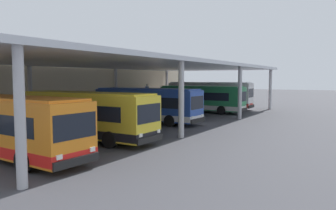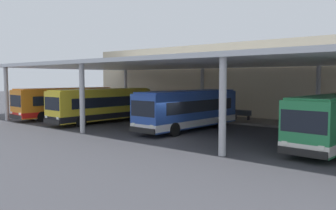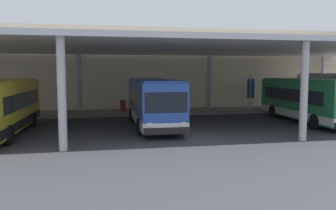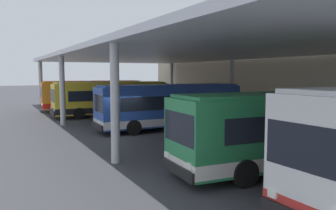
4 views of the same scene
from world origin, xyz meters
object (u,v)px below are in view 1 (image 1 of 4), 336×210
(bus_nearest_bay, at_px, (7,126))
(bench_waiting, at_px, (89,111))
(bus_middle_bay, at_px, (147,105))
(trash_bin, at_px, (74,112))
(bus_far_bay, at_px, (201,98))
(bus_departing, at_px, (210,95))
(banner_sign, at_px, (147,95))
(bus_second_bay, at_px, (85,115))

(bus_nearest_bay, distance_m, bench_waiting, 18.17)
(bus_middle_bay, xyz_separation_m, trash_bin, (-1.45, 7.94, -0.98))
(bus_middle_bay, height_order, bus_far_bay, same)
(bus_far_bay, xyz_separation_m, bench_waiting, (-10.68, 8.12, -0.99))
(bus_departing, bearing_deg, banner_sign, 131.40)
(bus_nearest_bay, bearing_deg, bus_departing, 4.13)
(bus_second_bay, xyz_separation_m, bus_departing, (24.99, 2.02, 0.19))
(bus_middle_bay, relative_size, banner_sign, 3.30)
(bus_second_bay, height_order, banner_sign, banner_sign)
(bus_departing, bearing_deg, bench_waiting, 154.66)
(bus_middle_bay, height_order, bench_waiting, bus_middle_bay)
(bus_middle_bay, bearing_deg, banner_sign, 34.28)
(bus_nearest_bay, relative_size, bench_waiting, 5.92)
(bus_second_bay, distance_m, banner_sign, 21.14)
(bench_waiting, bearing_deg, banner_sign, -5.20)
(bus_far_bay, relative_size, banner_sign, 3.33)
(bus_second_bay, xyz_separation_m, banner_sign, (19.42, 8.34, 0.32))
(bus_second_bay, bearing_deg, bench_waiting, 43.27)
(bus_nearest_bay, relative_size, bus_middle_bay, 1.01)
(bus_far_bay, bearing_deg, bus_middle_bay, 178.63)
(bus_nearest_bay, height_order, bus_second_bay, same)
(bus_far_bay, height_order, banner_sign, banner_sign)
(banner_sign, bearing_deg, bus_far_bay, -81.72)
(bus_middle_bay, distance_m, bench_waiting, 7.94)
(bus_nearest_bay, relative_size, bus_departing, 0.93)
(bus_nearest_bay, distance_m, bus_departing, 30.78)
(bus_middle_bay, height_order, banner_sign, banner_sign)
(bus_nearest_bay, bearing_deg, bus_middle_bay, 6.00)
(bus_second_bay, height_order, bus_middle_bay, same)
(bus_second_bay, relative_size, bus_middle_bay, 1.00)
(bus_departing, height_order, banner_sign, bus_departing)
(bus_departing, height_order, bench_waiting, bus_departing)
(bus_nearest_bay, height_order, bus_departing, bus_departing)
(bus_nearest_bay, bearing_deg, bus_far_bay, 2.83)
(bus_middle_bay, distance_m, bus_far_bay, 11.29)
(bus_far_bay, height_order, bus_departing, bus_departing)
(bus_departing, relative_size, bench_waiting, 6.33)
(bus_far_bay, relative_size, bench_waiting, 5.92)
(bus_nearest_bay, xyz_separation_m, bus_far_bay, (26.18, 1.30, 0.00))
(banner_sign, bearing_deg, bus_middle_bay, -145.72)
(bus_departing, height_order, trash_bin, bus_departing)
(bus_departing, bearing_deg, bus_nearest_bay, -175.87)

